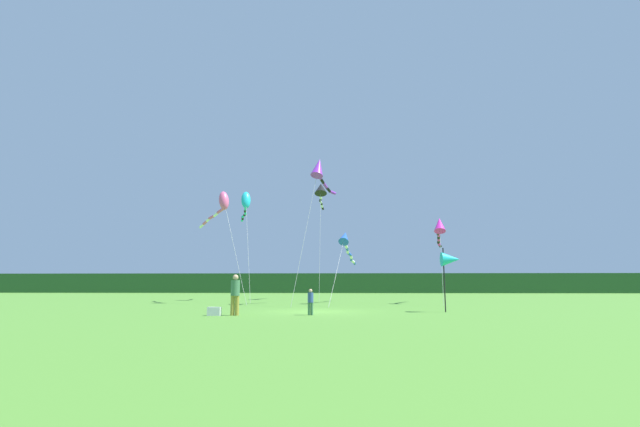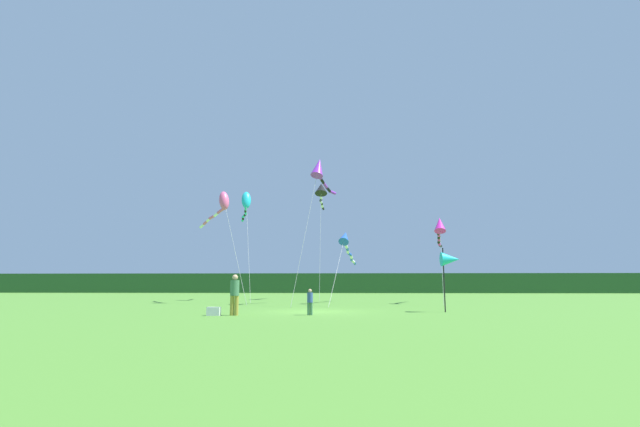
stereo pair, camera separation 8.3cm
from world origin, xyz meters
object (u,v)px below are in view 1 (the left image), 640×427
at_px(cooler_box, 214,311).
at_px(kite_rainbow, 221,205).
at_px(kite_purple, 319,169).
at_px(kite_magenta, 439,227).
at_px(kite_black, 321,190).
at_px(person_child, 311,300).
at_px(banner_flag_pole, 450,260).
at_px(kite_blue, 346,242).
at_px(kite_cyan, 246,202).
at_px(person_adult, 235,292).

bearing_deg(cooler_box, kite_rainbow, 104.55).
distance_m(kite_purple, kite_magenta, 9.36).
bearing_deg(kite_purple, kite_black, 91.56).
relative_size(person_child, banner_flag_pole, 0.36).
bearing_deg(cooler_box, kite_purple, 67.64).
relative_size(kite_black, kite_blue, 1.08).
height_order(person_child, kite_magenta, kite_magenta).
height_order(cooler_box, kite_magenta, kite_magenta).
relative_size(banner_flag_pole, kite_black, 0.30).
bearing_deg(kite_black, kite_blue, -73.57).
bearing_deg(kite_cyan, banner_flag_pole, -46.87).
bearing_deg(person_adult, person_child, 6.28).
bearing_deg(kite_purple, person_child, -89.76).
height_order(person_child, kite_cyan, kite_cyan).
bearing_deg(person_child, cooler_box, -172.81).
distance_m(banner_flag_pole, kite_purple, 11.78).
distance_m(kite_blue, kite_purple, 5.50).
relative_size(kite_cyan, kite_black, 0.88).
height_order(kite_cyan, kite_rainbow, kite_cyan).
distance_m(kite_cyan, kite_blue, 10.41).
relative_size(person_child, cooler_box, 2.03).
distance_m(kite_black, kite_rainbow, 10.12).
xyz_separation_m(kite_purple, kite_magenta, (8.36, 1.93, -3.74)).
bearing_deg(kite_purple, banner_flag_pole, -46.34).
bearing_deg(banner_flag_pole, kite_rainbow, 146.54).
relative_size(kite_blue, kite_purple, 0.96).
distance_m(person_adult, banner_flag_pole, 10.49).
height_order(person_adult, kite_purple, kite_purple).
distance_m(person_child, banner_flag_pole, 7.38).
height_order(kite_cyan, kite_black, kite_black).
bearing_deg(banner_flag_pole, kite_blue, 118.48).
bearing_deg(cooler_box, banner_flag_pole, 14.56).
height_order(kite_cyan, kite_purple, kite_purple).
distance_m(banner_flag_pole, kite_blue, 10.56).
distance_m(kite_cyan, kite_black, 6.69).
relative_size(kite_blue, kite_magenta, 1.56).
bearing_deg(kite_magenta, person_child, -126.27).
bearing_deg(person_adult, kite_purple, 71.67).
relative_size(kite_cyan, kite_blue, 0.96).
distance_m(person_adult, cooler_box, 1.18).
distance_m(person_adult, person_child, 3.32).
distance_m(cooler_box, kite_cyan, 18.88).
xyz_separation_m(person_adult, kite_black, (2.99, 18.82, 8.52)).
bearing_deg(kite_cyan, kite_purple, -47.41).
height_order(person_adult, kite_rainbow, kite_rainbow).
distance_m(cooler_box, kite_rainbow, 14.24).
bearing_deg(kite_purple, kite_magenta, 12.99).
xyz_separation_m(cooler_box, kite_blue, (5.90, 11.98, 4.06)).
bearing_deg(kite_blue, banner_flag_pole, -61.52).
distance_m(person_child, kite_cyan, 19.20).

